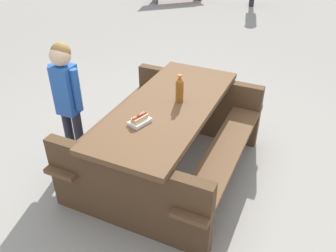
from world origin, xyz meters
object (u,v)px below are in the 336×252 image
object	(u,v)px
picnic_table	(168,133)
hotdog_tray	(140,120)
soda_bottle	(180,89)
child_in_coat	(66,90)

from	to	relation	value
picnic_table	hotdog_tray	size ratio (longest dim) A/B	10.80
soda_bottle	child_in_coat	size ratio (longest dim) A/B	0.21
picnic_table	hotdog_tray	distance (m)	0.51
picnic_table	child_in_coat	world-z (taller)	child_in_coat
hotdog_tray	soda_bottle	bearing A→B (deg)	173.98
picnic_table	soda_bottle	bearing A→B (deg)	157.57
picnic_table	soda_bottle	size ratio (longest dim) A/B	7.86
picnic_table	soda_bottle	distance (m)	0.44
soda_bottle	hotdog_tray	bearing A→B (deg)	-6.02
picnic_table	child_in_coat	xyz separation A→B (m)	(0.41, -0.87, 0.36)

